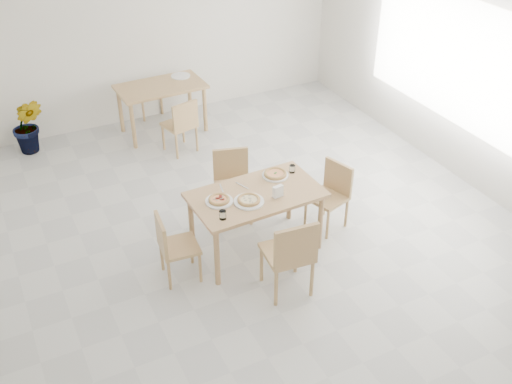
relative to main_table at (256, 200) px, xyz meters
name	(u,v)px	position (x,y,z in m)	size (l,w,h in m)	color
room	(455,60)	(3.11, 0.58, 0.84)	(7.28, 7.00, 7.00)	beige
main_table	(256,200)	(0.00, 0.00, 0.00)	(1.43, 0.84, 0.75)	tan
chair_south	(291,253)	(-0.02, -0.81, -0.12)	(0.50, 0.50, 0.93)	tan
chair_north	(232,179)	(0.05, 0.74, -0.17)	(0.52, 0.52, 0.85)	tan
chair_west	(172,244)	(-0.99, -0.05, -0.21)	(0.42, 0.42, 0.78)	tan
chair_east	(332,191)	(1.00, 0.03, -0.19)	(0.50, 0.50, 0.80)	tan
plate_margherita	(275,175)	(0.35, 0.22, 0.10)	(0.30, 0.30, 0.02)	white
plate_mushroom	(249,201)	(-0.14, -0.11, 0.10)	(0.32, 0.32, 0.02)	white
plate_pepperoni	(219,201)	(-0.42, 0.03, 0.10)	(0.29, 0.29, 0.02)	white
pizza_margherita	(275,174)	(0.35, 0.22, 0.12)	(0.27, 0.27, 0.03)	#F2C772
pizza_mushroom	(249,200)	(-0.14, -0.11, 0.12)	(0.29, 0.29, 0.03)	#F2C772
pizza_pepperoni	(219,199)	(-0.42, 0.03, 0.12)	(0.27, 0.27, 0.03)	#F2C772
tumbler_a	(223,215)	(-0.50, -0.26, 0.14)	(0.07, 0.07, 0.09)	white
tumbler_b	(292,169)	(0.56, 0.20, 0.13)	(0.07, 0.07, 0.09)	white
napkin_holder	(278,192)	(0.18, -0.17, 0.16)	(0.13, 0.08, 0.14)	silver
fork_a	(221,188)	(-0.29, 0.25, 0.09)	(0.01, 0.17, 0.01)	silver
fork_b	(242,186)	(-0.07, 0.20, 0.09)	(0.02, 0.19, 0.01)	silver
second_table	(161,92)	(0.02, 3.18, -0.01)	(1.29, 0.76, 0.75)	tan
chair_back_s	(182,123)	(0.05, 2.43, -0.19)	(0.48, 0.48, 0.81)	tan
chair_back_n	(141,84)	(-0.07, 3.94, -0.17)	(0.53, 0.53, 0.85)	tan
plate_empty	(181,76)	(0.40, 3.35, 0.10)	(0.29, 0.29, 0.02)	white
potted_plant	(28,126)	(-1.88, 3.43, -0.25)	(0.46, 0.37, 0.83)	#25651E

